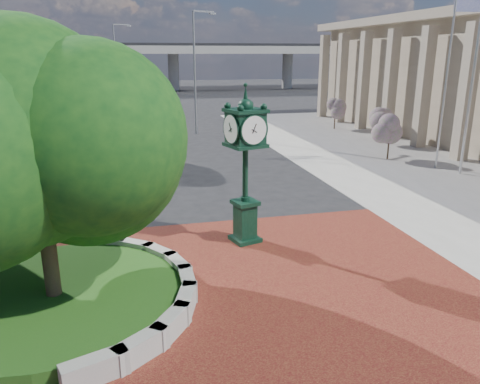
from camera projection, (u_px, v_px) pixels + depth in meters
name	position (u px, v px, depth m)	size (l,w,h in m)	color
ground	(255.00, 285.00, 12.47)	(200.00, 200.00, 0.00)	black
plaza	(265.00, 303.00, 11.53)	(12.00, 12.00, 0.04)	maroon
planter_wall	(151.00, 288.00, 11.78)	(2.96, 6.77, 0.54)	#9E9B93
grass_bed	(55.00, 301.00, 11.29)	(6.10, 6.10, 0.40)	#154413
overpass	(141.00, 50.00, 75.81)	(90.00, 12.00, 7.50)	#9E9B93
tree_planter	(37.00, 158.00, 10.29)	(5.20, 5.20, 6.33)	#38281C
tree_street	(109.00, 101.00, 27.43)	(4.40, 4.40, 5.45)	#38281C
post_clock	(245.00, 160.00, 14.59)	(1.25, 1.25, 5.02)	black
parked_car	(158.00, 108.00, 45.30)	(1.96, 4.88, 1.66)	#50120B
flagpole_a	(476.00, 53.00, 22.24)	(1.80, 0.39, 11.59)	silver
flagpole_b	(446.00, 79.00, 23.87)	(1.42, 0.26, 9.12)	silver
street_lamp_near	(197.00, 63.00, 34.55)	(1.87, 1.00, 8.92)	slate
street_lamp_far	(118.00, 61.00, 49.61)	(1.93, 0.83, 8.91)	slate
shrub_near	(390.00, 133.00, 26.77)	(1.20, 1.20, 2.20)	#38281C
shrub_mid	(383.00, 120.00, 31.70)	(1.20, 1.20, 2.20)	#38281C
shrub_far	(335.00, 110.00, 37.71)	(1.20, 1.20, 2.20)	#38281C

